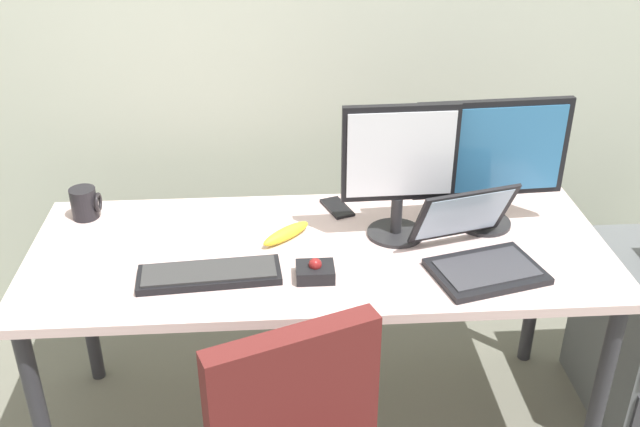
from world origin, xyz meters
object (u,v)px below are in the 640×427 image
Objects in this scene: coffee_mug at (85,203)px; laptop at (478,250)px; monitor_main at (491,157)px; monitor_side at (399,165)px; banana at (286,234)px; cell_phone at (337,208)px; trackball_mouse at (315,271)px; keyboard at (209,274)px.

laptop is at bearing -16.95° from coffee_mug.
monitor_main is 1.32m from coffee_mug.
banana is (-0.35, -0.00, -0.22)m from monitor_side.
laptop is at bearing -18.22° from banana.
laptop is at bearing -64.20° from cell_phone.
trackball_mouse is at bearing -123.28° from cell_phone.
monitor_side reaches higher than laptop.
cell_phone is 0.75× the size of banana.
laptop is (-0.08, -0.24, -0.19)m from monitor_main.
coffee_mug is at bearing 164.16° from banana.
trackball_mouse is 0.58× the size of banana.
laptop is 3.74× the size of coffee_mug.
banana is at bearing -152.84° from cell_phone.
coffee_mug is (-0.43, 0.39, 0.04)m from keyboard.
monitor_main is 4.63× the size of coffee_mug.
banana reaches higher than keyboard.
coffee_mug is at bearing 150.67° from trackball_mouse.
laptop is (0.21, -0.19, -0.19)m from monitor_side.
monitor_side is at bearing 0.47° from banana.
monitor_main is at bearing -36.35° from cell_phone.
cell_phone is at bearing 0.27° from coffee_mug.
laptop reaches higher than keyboard.
keyboard is 1.07× the size of laptop.
trackball_mouse is 0.24m from banana.
coffee_mug is at bearing 163.05° from laptop.
monitor_side is at bearing 138.65° from laptop.
laptop reaches higher than coffee_mug.
laptop is (0.79, 0.02, 0.04)m from keyboard.
trackball_mouse is (-0.48, -0.04, -0.03)m from laptop.
trackball_mouse reaches higher than banana.
monitor_main is 0.30m from monitor_side.
cell_phone is (-0.38, 0.37, -0.05)m from laptop.
keyboard is at bearing 176.35° from trackball_mouse.
monitor_main reaches higher than trackball_mouse.
monitor_main is 3.43× the size of cell_phone.
keyboard is 0.31m from banana.
monitor_side is 4.15× the size of coffee_mug.
trackball_mouse is 0.77× the size of cell_phone.
trackball_mouse is at bearing -175.05° from laptop.
monitor_main reaches higher than keyboard.
monitor_main is 0.67m from trackball_mouse.
trackball_mouse reaches higher than keyboard.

